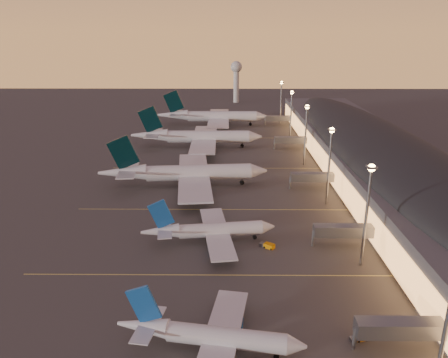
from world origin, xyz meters
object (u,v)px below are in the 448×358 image
radar_tower (236,75)px  airliner_wide_near (184,173)px  baggage_tug_c (268,245)px  baggage_tug_a (268,337)px  airliner_narrow_north (209,230)px  airliner_narrow_south (210,336)px  baggage_tug_b (359,338)px  airliner_wide_far (212,117)px  airliner_wide_mid (197,137)px

radar_tower → airliner_wide_near: bearing=-96.4°
baggage_tug_c → baggage_tug_a: bearing=-60.5°
airliner_narrow_north → baggage_tug_c: 16.18m
airliner_narrow_north → radar_tower: size_ratio=1.12×
baggage_tug_a → baggage_tug_c: (3.09, 36.60, 0.12)m
airliner_narrow_south → baggage_tug_b: airliner_narrow_south is taller
airliner_wide_far → airliner_narrow_south: bearing=-88.4°
airliner_narrow_south → airliner_wide_near: size_ratio=0.55×
airliner_wide_far → baggage_tug_a: bearing=-85.2°
airliner_narrow_north → baggage_tug_b: size_ratio=10.42×
radar_tower → baggage_tug_b: (17.74, -287.53, -21.43)m
airliner_wide_mid → baggage_tug_a: size_ratio=18.78×
radar_tower → airliner_wide_mid: bearing=-98.6°
baggage_tug_a → airliner_wide_far: bearing=105.7°
airliner_wide_far → baggage_tug_b: size_ratio=19.06×
baggage_tug_a → airliner_narrow_south: bearing=-152.9°
airliner_narrow_south → baggage_tug_c: size_ratio=7.93×
airliner_narrow_south → airliner_wide_far: bearing=101.1°
baggage_tug_c → radar_tower: bearing=125.2°
baggage_tug_a → baggage_tug_b: 16.96m
airliner_wide_mid → baggage_tug_a: airliner_wide_mid is taller
airliner_wide_mid → airliner_wide_far: airliner_wide_far is taller
airliner_narrow_north → airliner_wide_near: bearing=95.6°
airliner_wide_mid → baggage_tug_a: 144.00m
airliner_wide_far → radar_tower: size_ratio=2.05×
radar_tower → baggage_tug_a: radar_tower is taller
airliner_wide_near → airliner_wide_far: bearing=81.2°
airliner_narrow_north → airliner_wide_mid: airliner_wide_mid is taller
radar_tower → baggage_tug_c: bearing=-89.1°
airliner_narrow_north → baggage_tug_b: bearing=-61.6°
airliner_wide_far → baggage_tug_a: (16.83, -195.51, -5.07)m
airliner_wide_near → baggage_tug_b: bearing=-69.9°
airliner_narrow_south → airliner_wide_near: airliner_wide_near is taller
baggage_tug_b → airliner_wide_far: bearing=85.1°
radar_tower → baggage_tug_a: bearing=-89.8°
airliner_narrow_south → airliner_wide_near: (-12.79, 88.03, 1.92)m
airliner_narrow_north → airliner_wide_far: size_ratio=0.55×
airliner_narrow_north → baggage_tug_c: airliner_narrow_north is taller
baggage_tug_a → airliner_wide_near: bearing=116.3°
airliner_wide_far → baggage_tug_b: (33.78, -195.44, -5.07)m
airliner_narrow_south → baggage_tug_b: (27.64, 3.19, -2.73)m
airliner_narrow_north → radar_tower: radar_tower is taller
baggage_tug_b → airliner_narrow_south: bearing=171.9°
airliner_wide_mid → baggage_tug_c: airliner_wide_mid is taller
airliner_wide_mid → baggage_tug_c: bearing=-76.9°
airliner_wide_near → airliner_wide_far: (6.64, 110.60, 0.42)m
baggage_tug_b → baggage_tug_c: 39.08m
radar_tower → baggage_tug_a: size_ratio=9.49×
airliner_narrow_north → baggage_tug_b: 49.60m
baggage_tug_a → baggage_tug_c: baggage_tug_c is taller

